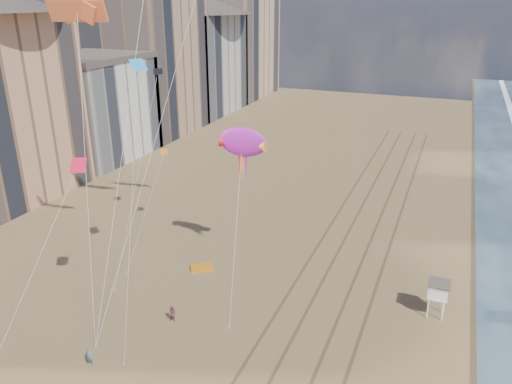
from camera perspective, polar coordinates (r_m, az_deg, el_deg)
tracks at (r=50.21m, az=9.47°, el=-9.69°), size 7.68×120.00×0.01m
buildings at (r=97.04m, az=-14.26°, el=13.67°), size 34.72×131.35×29.00m
lifeguard_stand at (r=45.74m, az=20.11°, el=-10.50°), size 1.82×1.82×3.29m
grounded_kite at (r=51.35m, az=-6.21°, el=-8.58°), size 2.68×2.47×0.26m
show_kite at (r=45.97m, az=-1.54°, el=5.69°), size 4.59×5.28×16.41m
kite_flyer_a at (r=41.04m, az=-18.47°, el=-17.41°), size 0.62×0.49×1.49m
kite_flyer_b at (r=43.92m, az=-9.55°, el=-13.60°), size 0.82×0.69×1.48m
small_kites at (r=43.51m, az=-14.14°, el=8.68°), size 8.21×18.08×11.55m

